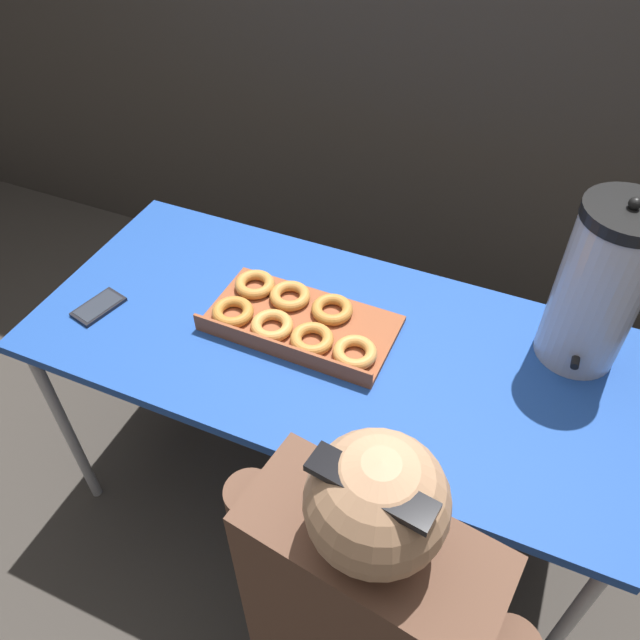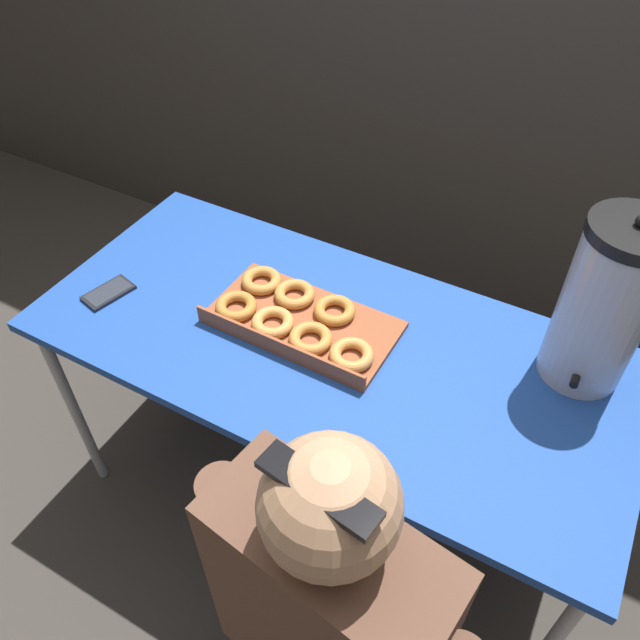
# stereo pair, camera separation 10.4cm
# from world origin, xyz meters

# --- Properties ---
(ground_plane) EXTENTS (12.00, 12.00, 0.00)m
(ground_plane) POSITION_xyz_m (0.00, 0.00, 0.00)
(ground_plane) COLOR #3D3833
(back_wall) EXTENTS (6.00, 0.11, 2.43)m
(back_wall) POSITION_xyz_m (0.00, 1.11, 1.22)
(back_wall) COLOR #38332D
(back_wall) RESTS_ON ground
(folding_table) EXTENTS (1.52, 0.70, 0.75)m
(folding_table) POSITION_xyz_m (0.00, 0.00, 0.71)
(folding_table) COLOR #1E479E
(folding_table) RESTS_ON ground
(donut_box) EXTENTS (0.48, 0.27, 0.05)m
(donut_box) POSITION_xyz_m (-0.10, 0.01, 0.77)
(donut_box) COLOR brown
(donut_box) RESTS_ON folding_table
(coffee_urn) EXTENTS (0.20, 0.22, 0.45)m
(coffee_urn) POSITION_xyz_m (0.57, 0.20, 0.97)
(coffee_urn) COLOR #B7B7BC
(coffee_urn) RESTS_ON folding_table
(cell_phone) EXTENTS (0.10, 0.15, 0.01)m
(cell_phone) POSITION_xyz_m (-0.60, -0.14, 0.76)
(cell_phone) COLOR black
(cell_phone) RESTS_ON folding_table
(person_seated) EXTENTS (0.55, 0.27, 1.22)m
(person_seated) POSITION_xyz_m (0.31, -0.58, 0.58)
(person_seated) COLOR #33332D
(person_seated) RESTS_ON ground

